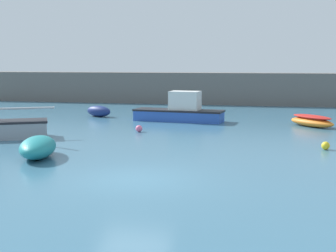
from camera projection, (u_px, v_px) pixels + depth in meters
ground_plane at (134, 182)px, 15.99m from camera, size 120.00×120.00×0.20m
harbor_breakwater at (224, 88)px, 45.08m from camera, size 51.45×3.20×3.00m
cabin_cruiser_white at (181, 111)px, 31.72m from camera, size 6.26×2.36×2.05m
fishing_dinghy_green at (99, 111)px, 34.42m from camera, size 2.38×1.74×0.81m
rowboat_with_red_cover at (312, 121)px, 29.06m from camera, size 3.10×3.21×0.73m
rowboat_white_midwater at (38, 147)px, 19.52m from camera, size 2.36×3.38×0.90m
mooring_buoy_pink at (139, 129)px, 26.84m from camera, size 0.39×0.39×0.39m
mooring_buoy_yellow at (326, 146)px, 21.34m from camera, size 0.38×0.38×0.38m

